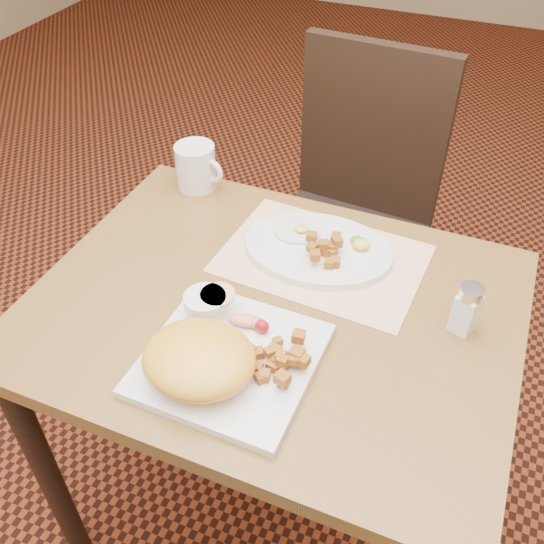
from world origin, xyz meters
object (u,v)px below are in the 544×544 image
Objects in this scene: table at (273,343)px; plate_oval at (318,249)px; salt_shaker at (466,308)px; chair_far at (353,206)px; plate_square at (230,360)px; coffee_mug at (197,167)px.

table is 2.96× the size of plate_oval.
table is 9.00× the size of salt_shaker.
chair_far is 3.19× the size of plate_oval.
plate_square is 2.80× the size of salt_shaker.
plate_oval is at bearing 83.14° from plate_square.
table is 0.47m from coffee_mug.
salt_shaker reaches higher than table.
plate_square is at bearing -96.86° from plate_oval.
plate_square is at bearing -94.24° from table.
coffee_mug is (-0.32, 0.30, 0.16)m from table.
coffee_mug reaches higher than salt_shaker.
salt_shaker reaches higher than plate_oval.
plate_oval is 0.33m from salt_shaker.
plate_square is 0.42m from salt_shaker.
salt_shaker is (0.36, -0.59, 0.26)m from chair_far.
table is at bearing -99.23° from plate_oval.
chair_far reaches higher than salt_shaker.
chair_far is at bearing 90.89° from plate_square.
chair_far is at bearing 121.48° from salt_shaker.
table is 7.36× the size of coffee_mug.
coffee_mug is at bearing 54.81° from chair_far.
plate_oval is 0.37m from coffee_mug.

